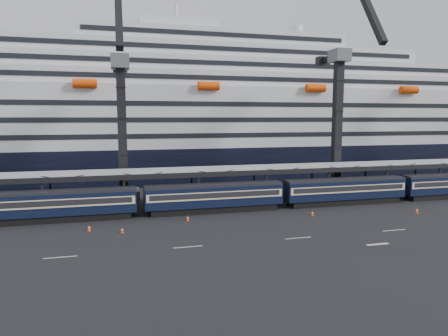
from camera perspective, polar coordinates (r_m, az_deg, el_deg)
The scene contains 12 objects.
ground at distance 48.70m, azimuth 10.69°, elevation -8.29°, with size 260.00×260.00×0.00m, color black.
lane_markings at distance 48.47m, azimuth 22.25°, elevation -8.77°, with size 111.00×4.27×0.02m.
train at distance 55.70m, azimuth 2.01°, elevation -3.87°, with size 133.05×3.00×4.05m.
canopy at distance 60.39m, azimuth 5.18°, elevation -0.10°, with size 130.00×6.25×5.53m.
cruise_ship at distance 90.44m, azimuth -2.27°, elevation 6.86°, with size 214.09×28.84×34.00m.
crane_dark_near at distance 61.02m, azimuth -14.37°, elevation 6.07°, with size 4.50×17.75×35.08m.
crane_dark_mid at distance 69.53m, azimuth 16.07°, elevation 7.31°, with size 4.50×18.24×39.64m.
traffic_cone_b at distance 46.89m, azimuth -14.35°, elevation -8.58°, with size 0.34×0.34×0.67m.
traffic_cone_c at distance 48.70m, azimuth -18.72°, elevation -8.09°, with size 0.38×0.38×0.75m.
traffic_cone_d at distance 50.73m, azimuth -5.22°, elevation -7.14°, with size 0.37×0.37×0.73m.
traffic_cone_e at distance 54.43m, azimuth 12.50°, elevation -6.31°, with size 0.35×0.35×0.70m.
traffic_cone_f at distance 60.32m, azimuth 25.85°, elevation -5.49°, with size 0.41×0.41×0.82m.
Camera 1 is at (-20.12, -42.42, 12.92)m, focal length 32.00 mm.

